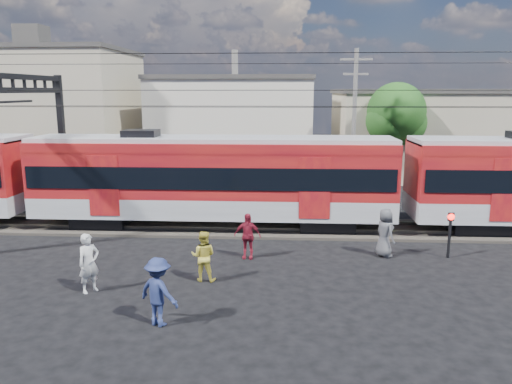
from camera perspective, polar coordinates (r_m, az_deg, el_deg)
ground at (r=15.38m, az=-4.85°, el=-12.22°), size 120.00×120.00×0.00m
track_bed at (r=22.86m, az=-2.02°, el=-4.03°), size 70.00×3.40×0.12m
rail_near at (r=22.11m, az=-2.20°, el=-4.25°), size 70.00×0.12×0.12m
rail_far at (r=23.55m, az=-1.85°, el=-3.27°), size 70.00×0.12×0.12m
commuter_train at (r=22.45m, az=-4.42°, el=1.78°), size 50.30×3.08×4.17m
catenary at (r=24.44m, az=-22.97°, el=8.16°), size 70.00×9.30×7.52m
building_west at (r=42.49m, az=-23.63°, el=8.48°), size 14.28×10.20×9.30m
building_midwest at (r=41.21m, az=-2.38°, el=7.96°), size 12.24×12.24×7.30m
building_mideast at (r=39.87m, az=20.85°, el=6.39°), size 16.32×10.20×6.30m
utility_pole_mid at (r=29.24m, az=11.14°, el=8.05°), size 1.80×0.24×8.50m
tree_near at (r=32.84m, az=16.00°, el=8.40°), size 3.82×3.64×6.72m
pedestrian_a at (r=16.43m, az=-18.56°, el=-7.71°), size 0.79×0.81×1.87m
pedestrian_b at (r=16.61m, az=-6.04°, el=-7.29°), size 0.86×0.69×1.69m
pedestrian_c at (r=13.73m, az=-11.09°, el=-11.13°), size 1.40×1.18×1.88m
pedestrian_d at (r=18.66m, az=-0.99°, el=-5.04°), size 1.05×0.51×1.73m
pedestrian_e at (r=19.48m, az=14.53°, el=-4.52°), size 0.92×1.07×1.85m
crossing_signal at (r=19.95m, az=21.31°, el=-3.71°), size 0.25×0.25×1.75m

